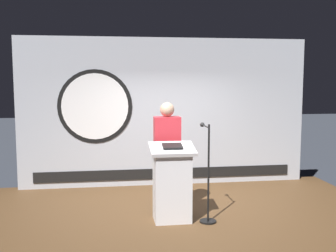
{
  "coord_description": "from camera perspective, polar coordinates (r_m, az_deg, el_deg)",
  "views": [
    {
      "loc": [
        -1.11,
        -5.98,
        2.34
      ],
      "look_at": [
        -0.2,
        0.15,
        1.64
      ],
      "focal_mm": 44.14,
      "sensor_mm": 36.0,
      "label": 1
    }
  ],
  "objects": [
    {
      "name": "ground_plane",
      "position": [
        6.52,
        2.0,
        -14.58
      ],
      "size": [
        40.0,
        40.0,
        0.0
      ],
      "primitive_type": "plane",
      "color": "#383D47"
    },
    {
      "name": "stage_platform",
      "position": [
        6.46,
        2.0,
        -13.34
      ],
      "size": [
        6.4,
        4.0,
        0.3
      ],
      "primitive_type": "cube",
      "color": "brown",
      "rests_on": "ground"
    },
    {
      "name": "banner_display",
      "position": [
        7.92,
        -0.7,
        1.85
      ],
      "size": [
        5.53,
        0.12,
        2.82
      ],
      "color": "#B2B7C1",
      "rests_on": "stage_platform"
    },
    {
      "name": "podium",
      "position": [
        5.99,
        0.56,
        -7.9
      ],
      "size": [
        0.64,
        0.5,
        1.13
      ],
      "color": "silver",
      "rests_on": "stage_platform"
    },
    {
      "name": "speaker_person",
      "position": [
        6.39,
        -0.12,
        -4.13
      ],
      "size": [
        0.4,
        0.26,
        1.69
      ],
      "color": "black",
      "rests_on": "stage_platform"
    },
    {
      "name": "microphone_stand",
      "position": [
        6.02,
        5.45,
        -8.4
      ],
      "size": [
        0.24,
        0.57,
        1.41
      ],
      "color": "black",
      "rests_on": "stage_platform"
    }
  ]
}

